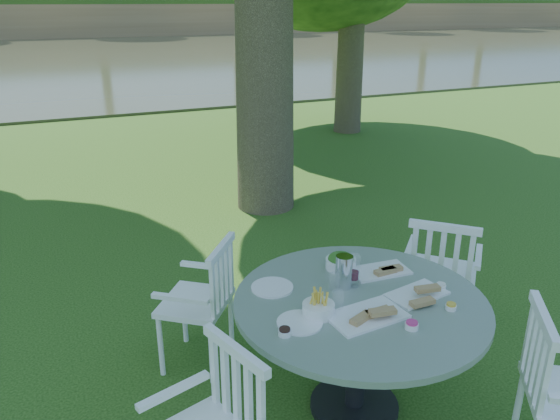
% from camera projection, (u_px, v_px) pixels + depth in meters
% --- Properties ---
extents(ground, '(140.00, 140.00, 0.00)m').
position_uv_depth(ground, '(290.00, 313.00, 4.54)').
color(ground, '#1A3D0C').
rests_on(ground, ground).
extents(table, '(1.49, 1.49, 0.79)m').
position_uv_depth(table, '(359.00, 320.00, 3.25)').
color(table, black).
rests_on(table, ground).
extents(chair_ne, '(0.68, 0.68, 0.98)m').
position_uv_depth(chair_ne, '(441.00, 269.00, 4.03)').
color(chair_ne, white).
rests_on(chair_ne, ground).
extents(chair_nw, '(0.63, 0.64, 0.93)m').
position_uv_depth(chair_nw, '(208.00, 295.00, 3.73)').
color(chair_nw, white).
rests_on(chair_nw, ground).
extents(chair_se, '(0.66, 0.67, 0.98)m').
position_uv_depth(chair_se, '(555.00, 385.00, 2.82)').
color(chair_se, white).
rests_on(chair_se, ground).
extents(tableware, '(1.14, 0.91, 0.21)m').
position_uv_depth(tableware, '(346.00, 287.00, 3.26)').
color(tableware, white).
rests_on(tableware, table).
extents(river, '(100.00, 28.00, 0.12)m').
position_uv_depth(river, '(75.00, 59.00, 24.22)').
color(river, '#363A22').
rests_on(river, ground).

